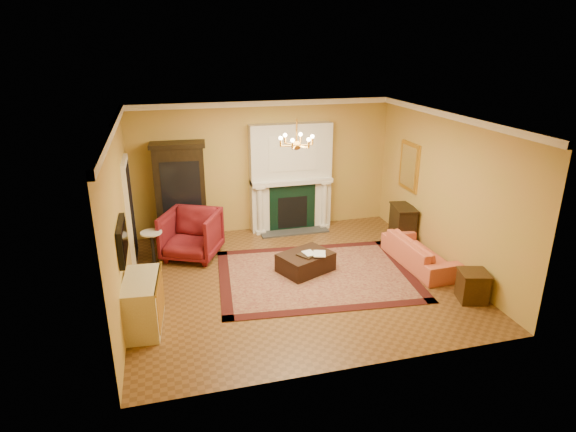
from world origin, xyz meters
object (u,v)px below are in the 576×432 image
object	(u,v)px
pedestal_table	(153,247)
console_table	(402,225)
china_cabinet	(181,195)
leather_ottoman	(305,262)
end_table	(472,287)
coral_sofa	(420,248)
wingback_armchair	(191,232)
commode	(143,303)

from	to	relation	value
pedestal_table	console_table	distance (m)	5.36
china_cabinet	console_table	distance (m)	4.93
leather_ottoman	pedestal_table	bearing A→B (deg)	137.10
pedestal_table	end_table	size ratio (longest dim) A/B	1.45
coral_sofa	console_table	world-z (taller)	console_table
console_table	coral_sofa	bearing A→B (deg)	-90.96
wingback_armchair	leather_ottoman	bearing A→B (deg)	-5.74
leather_ottoman	coral_sofa	bearing A→B (deg)	-31.88
wingback_armchair	coral_sofa	size ratio (longest dim) A/B	0.58
china_cabinet	commode	distance (m)	3.59
china_cabinet	pedestal_table	bearing A→B (deg)	-112.89
china_cabinet	console_table	size ratio (longest dim) A/B	2.68
wingback_armchair	pedestal_table	size ratio (longest dim) A/B	1.46
coral_sofa	console_table	xyz separation A→B (m)	(0.23, 1.20, 0.03)
commode	console_table	xyz separation A→B (m)	(5.51, 2.08, -0.01)
china_cabinet	console_table	xyz separation A→B (m)	(4.70, -1.35, -0.67)
china_cabinet	end_table	world-z (taller)	china_cabinet
wingback_armchair	end_table	world-z (taller)	wingback_armchair
china_cabinet	leather_ottoman	size ratio (longest dim) A/B	2.18
console_table	commode	bearing A→B (deg)	-149.34
china_cabinet	commode	bearing A→B (deg)	-98.59
coral_sofa	leather_ottoman	size ratio (longest dim) A/B	1.93
coral_sofa	leather_ottoman	world-z (taller)	coral_sofa
leather_ottoman	china_cabinet	bearing A→B (deg)	110.20
pedestal_table	end_table	xyz separation A→B (m)	(5.30, -2.77, -0.18)
wingback_armchair	console_table	world-z (taller)	wingback_armchair
pedestal_table	end_table	distance (m)	5.98
end_table	commode	bearing A→B (deg)	173.63
coral_sofa	end_table	xyz separation A→B (m)	(0.17, -1.49, -0.11)
coral_sofa	leather_ottoman	distance (m)	2.31
end_table	leather_ottoman	xyz separation A→B (m)	(-2.45, 1.80, -0.06)
end_table	leather_ottoman	bearing A→B (deg)	143.73
china_cabinet	leather_ottoman	distance (m)	3.24
end_table	leather_ottoman	distance (m)	3.04
china_cabinet	coral_sofa	size ratio (longest dim) A/B	1.13
wingback_armchair	leather_ottoman	size ratio (longest dim) A/B	1.12
wingback_armchair	commode	distance (m)	2.62
china_cabinet	leather_ottoman	world-z (taller)	china_cabinet
coral_sofa	console_table	size ratio (longest dim) A/B	2.37
china_cabinet	commode	world-z (taller)	china_cabinet
wingback_armchair	coral_sofa	bearing A→B (deg)	5.66
end_table	console_table	bearing A→B (deg)	88.72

